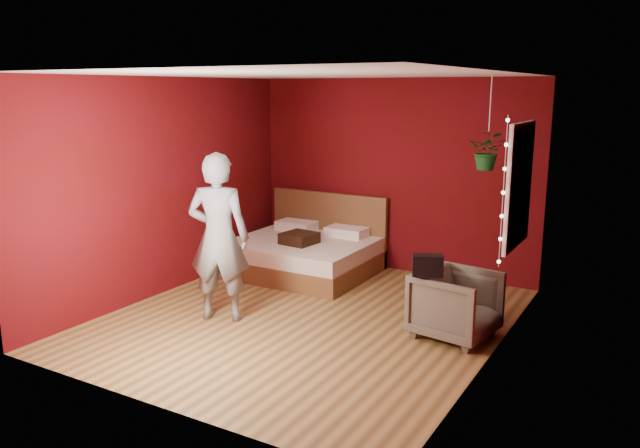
{
  "coord_description": "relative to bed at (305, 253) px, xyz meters",
  "views": [
    {
      "loc": [
        3.35,
        -5.51,
        2.46
      ],
      "look_at": [
        -0.07,
        0.4,
        0.97
      ],
      "focal_mm": 35.0,
      "sensor_mm": 36.0,
      "label": 1
    }
  ],
  "objects": [
    {
      "name": "fairy_lights",
      "position": [
        2.89,
        -1.14,
        1.24
      ],
      "size": [
        0.04,
        0.04,
        1.45
      ],
      "color": "silver",
      "rests_on": "room_walls"
    },
    {
      "name": "hanging_plant",
      "position": [
        2.51,
        -0.33,
        1.55
      ],
      "size": [
        0.41,
        0.36,
        1.0
      ],
      "color": "silver",
      "rests_on": "room_walls"
    },
    {
      "name": "armchair",
      "position": [
        2.51,
        -1.21,
        0.08
      ],
      "size": [
        0.86,
        0.84,
        0.69
      ],
      "primitive_type": "imported",
      "rotation": [
        0.0,
        0.0,
        1.42
      ],
      "color": "#615B4C",
      "rests_on": "ground"
    },
    {
      "name": "bed",
      "position": [
        0.0,
        0.0,
        0.0
      ],
      "size": [
        1.82,
        1.55,
        1.0
      ],
      "color": "brown",
      "rests_on": "ground"
    },
    {
      "name": "room_walls",
      "position": [
        0.95,
        -1.51,
        1.42
      ],
      "size": [
        4.04,
        4.54,
        2.62
      ],
      "color": "#560911",
      "rests_on": "ground"
    },
    {
      "name": "throw_pillow",
      "position": [
        0.06,
        -0.24,
        0.27
      ],
      "size": [
        0.45,
        0.45,
        0.14
      ],
      "primitive_type": "cube",
      "rotation": [
        0.0,
        0.0,
        -0.12
      ],
      "color": "black",
      "rests_on": "bed"
    },
    {
      "name": "window",
      "position": [
        2.92,
        -0.61,
        1.24
      ],
      "size": [
        0.05,
        0.97,
        1.27
      ],
      "color": "white",
      "rests_on": "room_walls"
    },
    {
      "name": "person",
      "position": [
        0.14,
        -1.98,
        0.65
      ],
      "size": [
        0.78,
        0.65,
        1.82
      ],
      "primitive_type": "imported",
      "rotation": [
        0.0,
        0.0,
        3.52
      ],
      "color": "slate",
      "rests_on": "ground"
    },
    {
      "name": "handbag",
      "position": [
        2.3,
        -1.49,
        0.53
      ],
      "size": [
        0.32,
        0.25,
        0.21
      ],
      "primitive_type": "cube",
      "rotation": [
        0.0,
        0.0,
        0.41
      ],
      "color": "black",
      "rests_on": "armchair"
    },
    {
      "name": "floor",
      "position": [
        0.95,
        -1.51,
        -0.26
      ],
      "size": [
        4.5,
        4.5,
        0.0
      ],
      "primitive_type": "plane",
      "color": "olive",
      "rests_on": "ground"
    }
  ]
}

